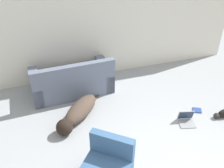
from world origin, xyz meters
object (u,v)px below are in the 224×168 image
at_px(couch, 72,81).
at_px(book_cream, 124,147).
at_px(cat, 224,113).
at_px(laptop_open, 186,119).
at_px(dog, 78,112).
at_px(book_blue, 197,110).

distance_m(couch, book_cream, 2.04).
bearing_deg(cat, laptop_open, -4.84).
height_order(couch, dog, couch).
relative_size(couch, laptop_open, 5.03).
xyz_separation_m(laptop_open, book_cream, (-1.39, -0.26, -0.06)).
distance_m(dog, book_blue, 2.46).
xyz_separation_m(laptop_open, book_blue, (0.41, 0.23, -0.06)).
xyz_separation_m(couch, book_blue, (2.34, -1.46, -0.27)).
bearing_deg(laptop_open, couch, 152.48).
xyz_separation_m(dog, book_blue, (2.40, -0.50, -0.15)).
relative_size(dog, book_blue, 5.32).
bearing_deg(laptop_open, book_blue, 42.93).
bearing_deg(book_blue, dog, 168.25).
bearing_deg(dog, couch, -140.52).
height_order(laptop_open, book_blue, laptop_open).
distance_m(cat, book_blue, 0.51).
relative_size(laptop_open, book_blue, 1.61).
distance_m(couch, book_blue, 2.77).
distance_m(couch, laptop_open, 2.57).
height_order(cat, book_blue, cat).
bearing_deg(cat, book_blue, -37.48).
xyz_separation_m(cat, book_cream, (-2.19, -0.17, -0.07)).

